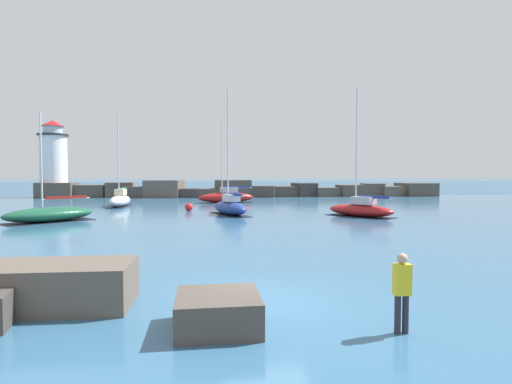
{
  "coord_description": "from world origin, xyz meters",
  "views": [
    {
      "loc": [
        -1.26,
        -10.81,
        3.53
      ],
      "look_at": [
        2.59,
        32.19,
        1.55
      ],
      "focal_mm": 28.0,
      "sensor_mm": 36.0,
      "label": 1
    }
  ],
  "objects_px": {
    "lighthouse": "(54,165)",
    "mooring_buoy_orange_near": "(189,207)",
    "sailboat_moored_1": "(230,206)",
    "person_on_rocks": "(402,288)",
    "sailboat_moored_2": "(361,209)",
    "sailboat_moored_3": "(227,197)",
    "sailboat_moored_0": "(50,214)",
    "sailboat_moored_4": "(120,200)"
  },
  "relations": [
    {
      "from": "lighthouse",
      "to": "mooring_buoy_orange_near",
      "type": "height_order",
      "value": "lighthouse"
    },
    {
      "from": "sailboat_moored_1",
      "to": "person_on_rocks",
      "type": "bearing_deg",
      "value": -83.06
    },
    {
      "from": "sailboat_moored_1",
      "to": "mooring_buoy_orange_near",
      "type": "distance_m",
      "value": 5.3
    },
    {
      "from": "sailboat_moored_2",
      "to": "sailboat_moored_1",
      "type": "bearing_deg",
      "value": 167.41
    },
    {
      "from": "sailboat_moored_1",
      "to": "sailboat_moored_2",
      "type": "height_order",
      "value": "sailboat_moored_1"
    },
    {
      "from": "sailboat_moored_1",
      "to": "sailboat_moored_2",
      "type": "xyz_separation_m",
      "value": [
        10.7,
        -2.39,
        -0.08
      ]
    },
    {
      "from": "person_on_rocks",
      "to": "sailboat_moored_3",
      "type": "bearing_deg",
      "value": 94.59
    },
    {
      "from": "lighthouse",
      "to": "sailboat_moored_1",
      "type": "relative_size",
      "value": 1.04
    },
    {
      "from": "sailboat_moored_0",
      "to": "sailboat_moored_1",
      "type": "height_order",
      "value": "sailboat_moored_1"
    },
    {
      "from": "sailboat_moored_3",
      "to": "mooring_buoy_orange_near",
      "type": "height_order",
      "value": "sailboat_moored_3"
    },
    {
      "from": "sailboat_moored_2",
      "to": "mooring_buoy_orange_near",
      "type": "height_order",
      "value": "sailboat_moored_2"
    },
    {
      "from": "sailboat_moored_2",
      "to": "mooring_buoy_orange_near",
      "type": "relative_size",
      "value": 11.17
    },
    {
      "from": "sailboat_moored_2",
      "to": "lighthouse",
      "type": "bearing_deg",
      "value": 140.16
    },
    {
      "from": "sailboat_moored_1",
      "to": "person_on_rocks",
      "type": "height_order",
      "value": "sailboat_moored_1"
    },
    {
      "from": "person_on_rocks",
      "to": "lighthouse",
      "type": "bearing_deg",
      "value": 118.16
    },
    {
      "from": "sailboat_moored_1",
      "to": "sailboat_moored_4",
      "type": "distance_m",
      "value": 15.16
    },
    {
      "from": "sailboat_moored_1",
      "to": "person_on_rocks",
      "type": "relative_size",
      "value": 6.17
    },
    {
      "from": "sailboat_moored_1",
      "to": "person_on_rocks",
      "type": "xyz_separation_m",
      "value": [
        3.15,
        -25.9,
        0.29
      ]
    },
    {
      "from": "lighthouse",
      "to": "sailboat_moored_3",
      "type": "distance_m",
      "value": 29.28
    },
    {
      "from": "sailboat_moored_4",
      "to": "sailboat_moored_0",
      "type": "bearing_deg",
      "value": -97.2
    },
    {
      "from": "mooring_buoy_orange_near",
      "to": "sailboat_moored_0",
      "type": "bearing_deg",
      "value": -141.55
    },
    {
      "from": "sailboat_moored_2",
      "to": "mooring_buoy_orange_near",
      "type": "distance_m",
      "value": 15.72
    },
    {
      "from": "lighthouse",
      "to": "sailboat_moored_1",
      "type": "xyz_separation_m",
      "value": [
        25.67,
        -27.96,
        -4.15
      ]
    },
    {
      "from": "lighthouse",
      "to": "mooring_buoy_orange_near",
      "type": "relative_size",
      "value": 12.12
    },
    {
      "from": "sailboat_moored_2",
      "to": "mooring_buoy_orange_near",
      "type": "bearing_deg",
      "value": 157.29
    },
    {
      "from": "sailboat_moored_3",
      "to": "mooring_buoy_orange_near",
      "type": "relative_size",
      "value": 10.35
    },
    {
      "from": "sailboat_moored_2",
      "to": "person_on_rocks",
      "type": "bearing_deg",
      "value": -107.8
    },
    {
      "from": "sailboat_moored_1",
      "to": "sailboat_moored_4",
      "type": "height_order",
      "value": "sailboat_moored_1"
    },
    {
      "from": "sailboat_moored_0",
      "to": "person_on_rocks",
      "type": "bearing_deg",
      "value": -53.2
    },
    {
      "from": "lighthouse",
      "to": "mooring_buoy_orange_near",
      "type": "xyz_separation_m",
      "value": [
        21.87,
        -24.28,
        -4.49
      ]
    },
    {
      "from": "lighthouse",
      "to": "sailboat_moored_4",
      "type": "relative_size",
      "value": 1.17
    },
    {
      "from": "sailboat_moored_0",
      "to": "person_on_rocks",
      "type": "xyz_separation_m",
      "value": [
        16.47,
        -22.02,
        0.44
      ]
    },
    {
      "from": "sailboat_moored_0",
      "to": "sailboat_moored_4",
      "type": "relative_size",
      "value": 0.81
    },
    {
      "from": "sailboat_moored_2",
      "to": "person_on_rocks",
      "type": "height_order",
      "value": "sailboat_moored_2"
    },
    {
      "from": "lighthouse",
      "to": "sailboat_moored_2",
      "type": "height_order",
      "value": "lighthouse"
    },
    {
      "from": "sailboat_moored_2",
      "to": "sailboat_moored_4",
      "type": "height_order",
      "value": "sailboat_moored_2"
    },
    {
      "from": "sailboat_moored_1",
      "to": "sailboat_moored_4",
      "type": "xyz_separation_m",
      "value": [
        -11.6,
        9.76,
        0.02
      ]
    },
    {
      "from": "sailboat_moored_3",
      "to": "lighthouse",
      "type": "bearing_deg",
      "value": 151.99
    },
    {
      "from": "sailboat_moored_1",
      "to": "sailboat_moored_3",
      "type": "bearing_deg",
      "value": 90.31
    },
    {
      "from": "sailboat_moored_1",
      "to": "sailboat_moored_4",
      "type": "bearing_deg",
      "value": 139.92
    },
    {
      "from": "sailboat_moored_2",
      "to": "sailboat_moored_3",
      "type": "height_order",
      "value": "sailboat_moored_2"
    },
    {
      "from": "person_on_rocks",
      "to": "sailboat_moored_4",
      "type": "bearing_deg",
      "value": 112.47
    }
  ]
}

